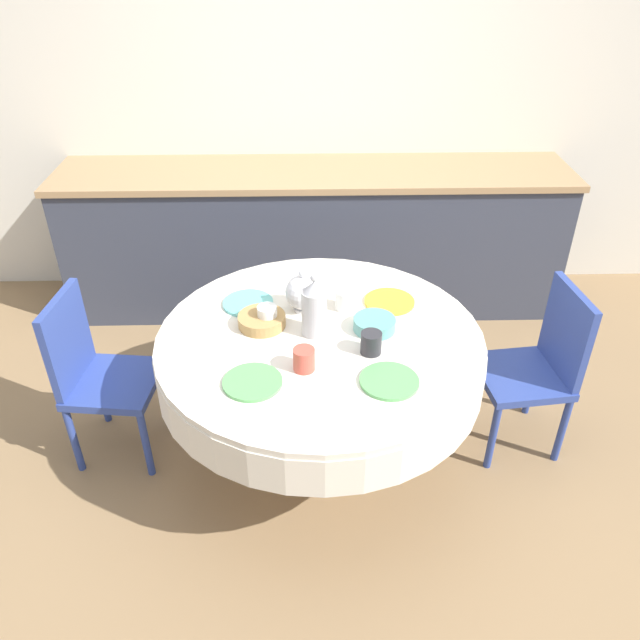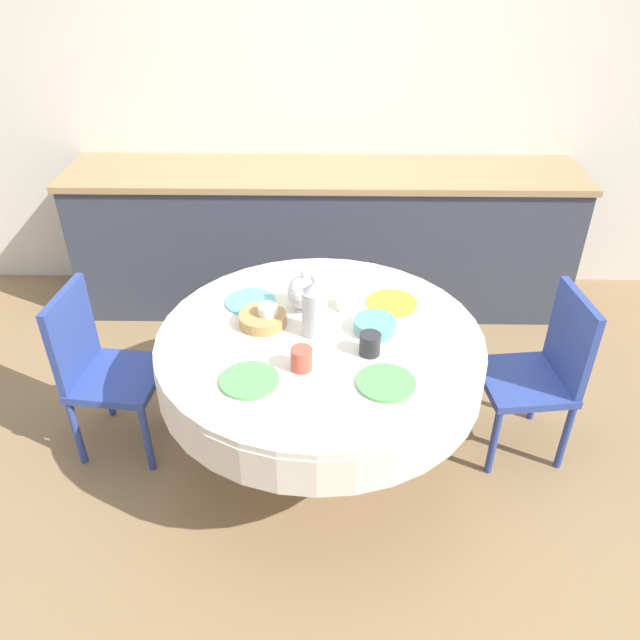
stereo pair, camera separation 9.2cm
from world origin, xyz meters
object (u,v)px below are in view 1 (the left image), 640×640
at_px(chair_right, 97,371).
at_px(teapot, 303,292).
at_px(chair_left, 538,363).
at_px(coffee_carafe, 314,308).

xyz_separation_m(chair_right, teapot, (0.99, 0.10, 0.36)).
distance_m(chair_left, chair_right, 2.12).
bearing_deg(teapot, chair_right, -174.47).
bearing_deg(chair_left, chair_right, 83.54).
distance_m(chair_right, coffee_carafe, 1.11).
height_order(chair_left, teapot, teapot).
relative_size(coffee_carafe, teapot, 1.32).
bearing_deg(chair_right, chair_left, 96.46).
relative_size(chair_right, teapot, 3.92).
xyz_separation_m(chair_left, teapot, (-1.13, 0.09, 0.36)).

